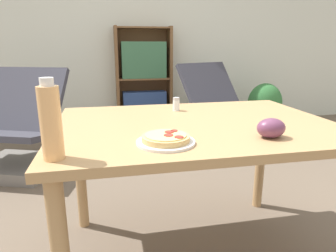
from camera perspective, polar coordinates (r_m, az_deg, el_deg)
The scene contains 11 objects.
ground_plane at distance 1.83m, azimuth 1.47°, elevation -20.79°, with size 14.00×14.00×0.00m, color brown.
wall_back at distance 4.09m, azimuth -7.21°, elevation 18.17°, with size 8.00×0.05×2.60m.
dining_table at distance 1.43m, azimuth 5.25°, elevation -2.69°, with size 1.28×0.92×0.73m.
pizza_on_plate at distance 1.09m, azimuth -0.43°, elevation -2.57°, with size 0.22×0.22×0.04m.
grape_bunch at distance 1.22m, azimuth 19.04°, elevation -0.39°, with size 0.11×0.09×0.08m.
drink_bottle at distance 0.98m, azimuth -21.43°, elevation 0.73°, with size 0.07×0.07×0.26m.
salt_shaker at distance 1.64m, azimuth 1.58°, elevation 4.18°, with size 0.04×0.04×0.07m.
lounge_chair_near at distance 2.91m, azimuth -26.54°, elevation -2.24°, with size 0.88×0.95×0.88m.
lounge_chair_far at distance 3.41m, azimuth 9.66°, elevation 1.55°, with size 0.90×0.97×0.88m.
bookshelf at distance 3.98m, azimuth -4.60°, elevation 8.24°, with size 0.72×0.25×1.31m.
potted_plant_floor at distance 4.05m, azimuth 17.89°, elevation 3.54°, with size 0.44×0.38×0.61m.
Camera 1 is at (-0.34, -1.44, 1.08)m, focal length 32.00 mm.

